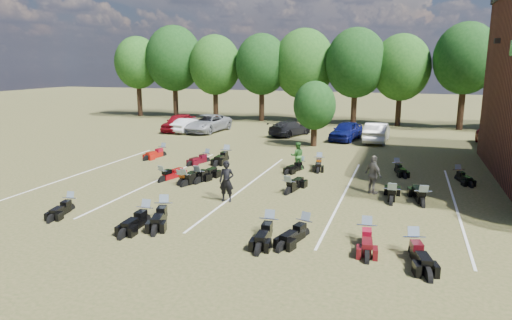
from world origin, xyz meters
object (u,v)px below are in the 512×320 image
at_px(car_4, 346,131).
at_px(person_green, 297,156).
at_px(person_black, 227,181).
at_px(motorcycle_7, 163,182).
at_px(car_0, 179,122).
at_px(motorcycle_0, 71,210).
at_px(motorcycle_14, 206,162).
at_px(person_grey, 373,175).
at_px(motorcycle_3, 269,235).

distance_m(car_4, person_green, 11.49).
relative_size(person_black, motorcycle_7, 0.85).
bearing_deg(motorcycle_7, car_0, -51.70).
xyz_separation_m(motorcycle_0, motorcycle_14, (1.50, 10.86, 0.00)).
xyz_separation_m(car_4, motorcycle_0, (-8.92, -22.08, -0.77)).
height_order(person_black, motorcycle_0, person_black).
height_order(person_grey, motorcycle_7, person_grey).
xyz_separation_m(person_black, motorcycle_3, (3.07, -3.41, -0.95)).
relative_size(motorcycle_0, motorcycle_3, 0.86).
distance_m(car_0, motorcycle_14, 13.90).
relative_size(person_black, motorcycle_0, 0.94).
bearing_deg(person_green, motorcycle_0, 36.71).
distance_m(car_0, person_green, 18.14).
bearing_deg(person_black, person_grey, 24.71).
bearing_deg(motorcycle_3, motorcycle_14, 119.93).
distance_m(person_green, motorcycle_0, 13.10).
height_order(car_0, person_grey, person_grey).
bearing_deg(motorcycle_0, motorcycle_7, 65.32).
bearing_deg(car_4, person_grey, -67.04).
height_order(car_4, motorcycle_7, car_4).
height_order(car_0, car_4, car_0).
xyz_separation_m(person_black, person_grey, (6.29, 3.43, -0.00)).
xyz_separation_m(motorcycle_3, motorcycle_14, (-7.53, 10.90, 0.00)).
bearing_deg(motorcycle_0, person_grey, 18.03).
bearing_deg(motorcycle_14, motorcycle_3, -37.71).
bearing_deg(car_4, motorcycle_14, -112.78).
distance_m(car_0, motorcycle_7, 18.43).
xyz_separation_m(car_0, car_4, (15.37, -0.15, -0.04)).
distance_m(person_grey, motorcycle_0, 14.04).
relative_size(person_green, motorcycle_7, 0.74).
bearing_deg(person_grey, person_green, 7.12).
bearing_deg(person_black, motorcycle_14, 116.79).
xyz_separation_m(person_black, motorcycle_0, (-5.96, -3.37, -0.95)).
distance_m(car_0, person_grey, 24.24).
relative_size(person_grey, motorcycle_3, 0.81).
bearing_deg(car_0, motorcycle_14, -57.77).
height_order(person_green, motorcycle_3, person_green).
relative_size(motorcycle_7, motorcycle_14, 1.07).
height_order(car_0, motorcycle_7, car_0).
relative_size(motorcycle_0, motorcycle_7, 0.91).
distance_m(person_black, motorcycle_14, 8.77).
relative_size(car_4, person_grey, 2.36).
height_order(car_0, person_black, person_black).
bearing_deg(motorcycle_14, person_grey, -3.04).
height_order(person_black, person_green, person_black).
bearing_deg(person_black, car_4, 77.07).
bearing_deg(motorcycle_7, motorcycle_0, 89.56).
height_order(person_grey, motorcycle_3, person_grey).
bearing_deg(motorcycle_3, person_green, 93.23).
height_order(car_0, motorcycle_3, car_0).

